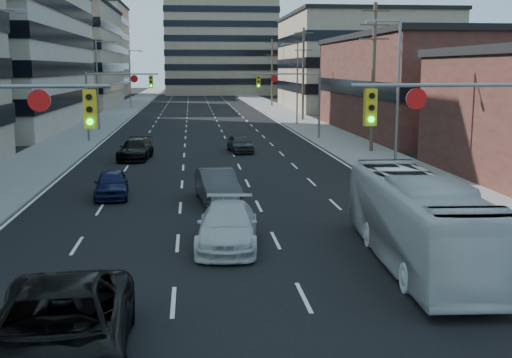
{
  "coord_description": "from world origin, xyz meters",
  "views": [
    {
      "loc": [
        -1.22,
        -10.78,
        6.31
      ],
      "look_at": [
        1.15,
        12.78,
        2.2
      ],
      "focal_mm": 45.0,
      "sensor_mm": 36.0,
      "label": 1
    }
  ],
  "objects_px": {
    "white_van": "(228,226)",
    "sedan_blue": "(111,184)",
    "transit_bus": "(418,220)",
    "black_pickup": "(58,331)"
  },
  "relations": [
    {
      "from": "white_van",
      "to": "sedan_blue",
      "type": "relative_size",
      "value": 1.31
    },
    {
      "from": "black_pickup",
      "to": "transit_bus",
      "type": "xyz_separation_m",
      "value": [
        10.07,
        6.57,
        0.56
      ]
    },
    {
      "from": "white_van",
      "to": "sedan_blue",
      "type": "xyz_separation_m",
      "value": [
        -5.19,
        9.4,
        -0.08
      ]
    },
    {
      "from": "black_pickup",
      "to": "transit_bus",
      "type": "bearing_deg",
      "value": 30.06
    },
    {
      "from": "white_van",
      "to": "sedan_blue",
      "type": "distance_m",
      "value": 10.74
    },
    {
      "from": "black_pickup",
      "to": "sedan_blue",
      "type": "relative_size",
      "value": 1.63
    },
    {
      "from": "white_van",
      "to": "transit_bus",
      "type": "xyz_separation_m",
      "value": [
        6.01,
        -2.65,
        0.7
      ]
    },
    {
      "from": "transit_bus",
      "to": "sedan_blue",
      "type": "height_order",
      "value": "transit_bus"
    },
    {
      "from": "white_van",
      "to": "transit_bus",
      "type": "height_order",
      "value": "transit_bus"
    },
    {
      "from": "transit_bus",
      "to": "white_van",
      "type": "bearing_deg",
      "value": 159.19
    }
  ]
}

